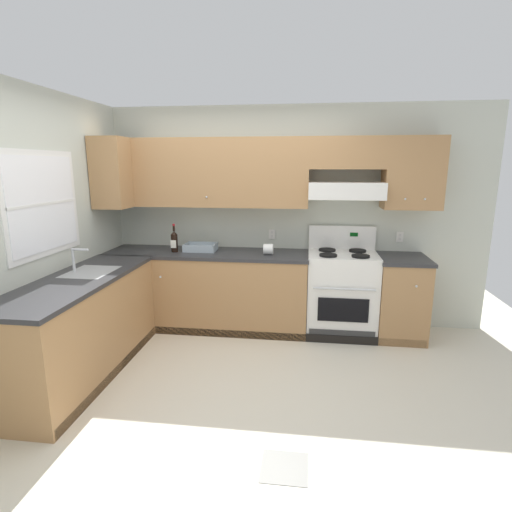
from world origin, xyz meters
TOP-DOWN VIEW (x-y plane):
  - ground_plane at (0.00, 0.00)m, footprint 7.04×7.04m
  - floor_accent_tile at (0.65, -0.96)m, footprint 0.30×0.30m
  - wall_back at (0.39, 1.53)m, footprint 4.68×0.57m
  - wall_left at (-1.59, 0.23)m, footprint 0.47×4.00m
  - counter_back_run at (0.02, 1.24)m, footprint 3.60×0.65m
  - counter_left_run at (-1.24, -0.00)m, footprint 0.63×1.91m
  - stove at (1.15, 1.25)m, footprint 0.76×0.62m
  - wine_bottle at (-0.75, 1.19)m, footprint 0.07×0.08m
  - bowl at (-0.47, 1.30)m, footprint 0.36×0.25m
  - paper_towel_roll at (0.33, 1.19)m, footprint 0.11×0.12m

SIDE VIEW (x-z plane):
  - ground_plane at x=0.00m, z-range 0.00..0.00m
  - floor_accent_tile at x=0.65m, z-range 0.00..0.01m
  - counter_back_run at x=0.02m, z-range 0.00..0.91m
  - counter_left_run at x=-1.24m, z-range -0.11..1.03m
  - stove at x=1.15m, z-range -0.12..1.08m
  - bowl at x=-0.47m, z-range 0.90..0.98m
  - paper_towel_roll at x=0.33m, z-range 0.91..1.03m
  - wine_bottle at x=-0.75m, z-range 0.88..1.20m
  - wall_left at x=-1.59m, z-range 0.07..2.62m
  - wall_back at x=0.39m, z-range 0.20..2.75m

